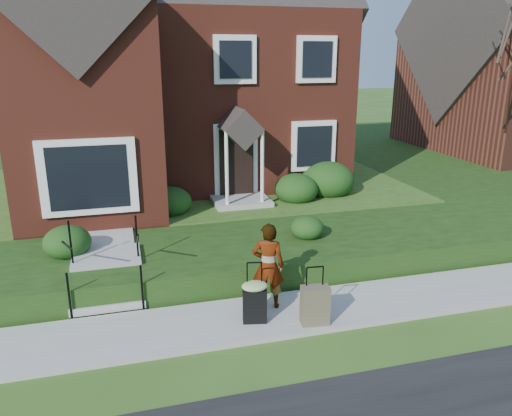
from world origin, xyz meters
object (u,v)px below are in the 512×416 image
object	(u,v)px
suitcase_black	(255,299)
suitcase_olive	(315,305)
front_steps	(107,272)
woman	(268,266)

from	to	relation	value
suitcase_black	suitcase_olive	xyz separation A→B (m)	(1.02, -0.36, -0.08)
front_steps	woman	size ratio (longest dim) A/B	1.20
suitcase_black	woman	bearing A→B (deg)	62.51
front_steps	suitcase_olive	bearing A→B (deg)	-33.37
suitcase_black	suitcase_olive	size ratio (longest dim) A/B	1.05
woman	suitcase_black	xyz separation A→B (m)	(-0.40, -0.50, -0.40)
suitcase_black	suitcase_olive	distance (m)	1.09
suitcase_olive	suitcase_black	bearing A→B (deg)	167.16
front_steps	suitcase_olive	xyz separation A→B (m)	(3.60, -2.37, -0.03)
woman	suitcase_black	distance (m)	0.75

